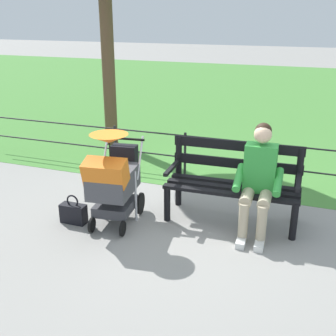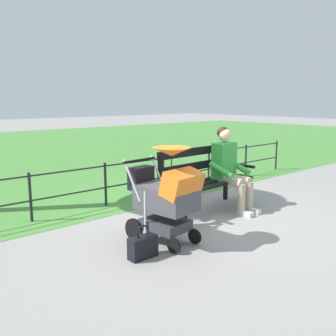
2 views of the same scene
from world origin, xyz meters
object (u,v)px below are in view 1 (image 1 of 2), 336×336
person_on_bench (259,177)px  park_bench (234,179)px  stroller (113,178)px  handbag (74,213)px

person_on_bench → park_bench: bearing=-34.5°
park_bench → person_on_bench: size_ratio=1.27×
stroller → handbag: 0.69m
stroller → handbag: stroller is taller
stroller → handbag: size_ratio=3.11×
park_bench → handbag: (1.79, 0.80, -0.40)m
handbag → stroller: bearing=-161.3°
park_bench → handbag: bearing=24.0°
stroller → handbag: (0.48, 0.16, -0.47)m
handbag → park_bench: bearing=-156.0°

